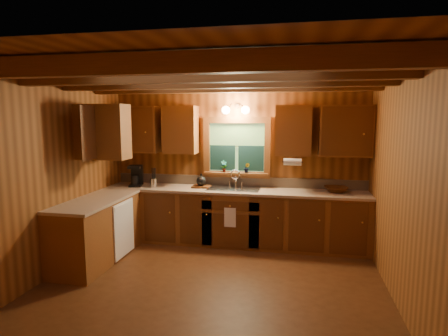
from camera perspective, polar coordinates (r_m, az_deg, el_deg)
The scene contains 20 objects.
room at distance 4.40m, azimuth -2.05°, elevation -2.03°, with size 4.20×4.20×4.20m.
ceiling_beams at distance 4.36m, azimuth -2.13°, elevation 13.56°, with size 4.20×2.54×0.18m.
base_cabinets at distance 5.93m, azimuth -3.79°, elevation -8.08°, with size 4.20×2.22×0.86m.
countertop at distance 5.83m, azimuth -3.69°, elevation -3.81°, with size 4.20×2.24×0.04m.
backsplash at distance 6.28m, azimuth 1.95°, elevation -2.03°, with size 4.20×0.02×0.16m, color tan.
dishwasher_panel at distance 5.73m, azimuth -15.00°, elevation -8.92°, with size 0.02×0.60×0.80m, color white.
upper_cabinets at distance 5.86m, azimuth -4.23°, elevation 5.71°, with size 4.19×1.77×0.78m.
window at distance 6.19m, azimuth 1.95°, elevation 2.95°, with size 1.12×0.08×1.00m.
window_sill at distance 6.20m, azimuth 1.86°, elevation -0.85°, with size 1.06×0.14×0.04m, color brown.
wall_sconce at distance 6.05m, azimuth 1.79°, elevation 8.86°, with size 0.45×0.21×0.17m.
paper_towel_roll at distance 5.79m, azimuth 10.40°, elevation 0.91°, with size 0.11×0.11×0.27m, color white.
dish_towel at distance 5.78m, azimuth 0.92°, elevation -7.55°, with size 0.18×0.01×0.30m, color white.
sink at distance 6.03m, azimuth 1.51°, elevation -3.64°, with size 0.82×0.48×0.43m.
coffee_maker at distance 6.44m, azimuth -13.26°, elevation -1.16°, with size 0.20×0.25×0.35m.
utensil_crock at distance 6.31m, azimuth -10.69°, elevation -2.14°, with size 0.11×0.11×0.32m.
cutting_board at distance 6.17m, azimuth -3.47°, elevation -2.85°, with size 0.30×0.21×0.03m, color #502911.
teakettle at distance 6.15m, azimuth -3.48°, elevation -1.98°, with size 0.16×0.16×0.20m.
wicker_basket at distance 6.02m, azimuth 16.69°, elevation -3.15°, with size 0.35×0.35×0.09m, color #48230C.
potted_plant_left at distance 6.21m, azimuth -0.01°, elevation 0.27°, with size 0.10×0.07×0.20m, color #502911.
potted_plant_right at distance 6.14m, azimuth 3.49°, elevation 0.03°, with size 0.09×0.07×0.16m, color #502911.
Camera 1 is at (1.01, -4.22, 2.05)m, focal length 29.99 mm.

